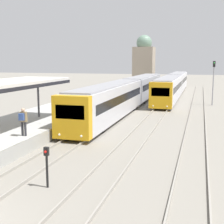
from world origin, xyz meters
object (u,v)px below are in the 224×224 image
at_px(person_on_platform, 23,120).
at_px(signal_mast_far, 213,78).
at_px(train_far, 174,84).
at_px(signal_post_near, 47,162).
at_px(train_near, 130,91).

bearing_deg(person_on_platform, signal_mast_far, 63.79).
xyz_separation_m(train_far, signal_post_near, (-1.97, -37.84, -0.67)).
bearing_deg(signal_mast_far, train_far, 118.50).
height_order(signal_post_near, signal_mast_far, signal_mast_far).
distance_m(person_on_platform, train_far, 33.65).
distance_m(train_far, signal_post_near, 37.90).
relative_size(train_far, signal_mast_far, 6.27).
bearing_deg(person_on_platform, signal_post_near, -49.86).
height_order(person_on_platform, signal_post_near, person_on_platform).
bearing_deg(train_far, person_on_platform, -100.18).
xyz_separation_m(signal_post_near, signal_mast_far, (7.40, 27.83, 2.20)).
height_order(person_on_platform, signal_mast_far, signal_mast_far).
relative_size(person_on_platform, train_far, 0.05).
distance_m(person_on_platform, signal_mast_far, 25.81).
distance_m(train_near, signal_post_near, 24.04).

